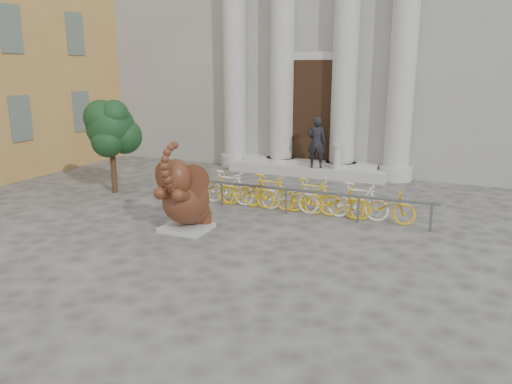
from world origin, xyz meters
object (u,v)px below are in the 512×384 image
at_px(elephant_statue, 185,198).
at_px(bike_rack, 289,194).
at_px(tree, 111,128).
at_px(pedestrian, 316,142).

relative_size(elephant_statue, bike_rack, 0.28).
relative_size(bike_rack, tree, 2.68).
distance_m(tree, pedestrian, 7.17).
relative_size(tree, pedestrian, 1.60).
height_order(elephant_statue, pedestrian, elephant_statue).
height_order(bike_rack, pedestrian, pedestrian).
height_order(elephant_statue, bike_rack, elephant_statue).
distance_m(elephant_statue, pedestrian, 7.31).
bearing_deg(pedestrian, tree, 30.55).
distance_m(bike_rack, tree, 6.10).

